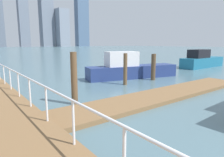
{
  "coord_description": "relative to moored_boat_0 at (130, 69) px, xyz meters",
  "views": [
    {
      "loc": [
        -5.04,
        1.7,
        2.71
      ],
      "look_at": [
        -0.15,
        8.15,
        1.28
      ],
      "focal_mm": 31.97,
      "sensor_mm": 36.0,
      "label": 1
    }
  ],
  "objects": [
    {
      "name": "skyline_tower_7",
      "position": [
        82.61,
        157.8,
        38.15
      ],
      "size": [
        11.52,
        9.7,
        77.75
      ],
      "primitive_type": "cube",
      "rotation": [
        0.0,
        0.0,
        -0.09
      ],
      "color": "slate",
      "rests_on": "ground_plane"
    },
    {
      "name": "skyline_tower_5",
      "position": [
        49.92,
        158.7,
        27.45
      ],
      "size": [
        10.95,
        8.11,
        56.36
      ],
      "primitive_type": "cube",
      "rotation": [
        0.0,
        0.0,
        0.08
      ],
      "color": "slate",
      "rests_on": "ground_plane"
    },
    {
      "name": "boardwalk_railing",
      "position": [
        -8.67,
        -6.73,
        0.52
      ],
      "size": [
        0.06,
        23.04,
        1.08
      ],
      "color": "white",
      "rests_on": "boardwalk"
    },
    {
      "name": "moored_boat_2",
      "position": [
        11.33,
        0.37,
        0.04
      ],
      "size": [
        6.74,
        1.84,
        2.03
      ],
      "color": "#1E6B8C",
      "rests_on": "ground_plane"
    },
    {
      "name": "moored_boat_0",
      "position": [
        0.0,
        0.0,
        0.0
      ],
      "size": [
        7.54,
        3.25,
        2.09
      ],
      "color": "navy",
      "rests_on": "ground_plane"
    },
    {
      "name": "dock_piling_1",
      "position": [
        -6.67,
        -3.67,
        0.44
      ],
      "size": [
        0.28,
        0.28,
        2.34
      ],
      "primitive_type": "cylinder",
      "color": "brown",
      "rests_on": "ground_plane"
    },
    {
      "name": "floating_dock",
      "position": [
        -2.46,
        -5.22,
        -0.64
      ],
      "size": [
        13.12,
        2.0,
        0.18
      ],
      "primitive_type": "cube",
      "color": "olive",
      "rests_on": "ground_plane"
    },
    {
      "name": "ground_plane",
      "position": [
        -5.52,
        6.74,
        -0.73
      ],
      "size": [
        300.0,
        300.0,
        0.0
      ],
      "primitive_type": "plane",
      "color": "slate"
    },
    {
      "name": "skyline_tower_6",
      "position": [
        61.05,
        152.72,
        14.87
      ],
      "size": [
        10.08,
        9.69,
        31.19
      ],
      "primitive_type": "cube",
      "rotation": [
        0.0,
        0.0,
        0.09
      ],
      "color": "gray",
      "rests_on": "ground_plane"
    },
    {
      "name": "skyline_tower_4",
      "position": [
        32.6,
        162.65,
        27.78
      ],
      "size": [
        7.58,
        6.26,
        57.02
      ],
      "primitive_type": "cube",
      "rotation": [
        0.0,
        0.0,
        -0.0
      ],
      "color": "slate",
      "rests_on": "ground_plane"
    },
    {
      "name": "dock_piling_0",
      "position": [
        -2.03,
        -1.75,
        0.31
      ],
      "size": [
        0.25,
        0.25,
        2.07
      ],
      "primitive_type": "cylinder",
      "color": "brown",
      "rests_on": "ground_plane"
    },
    {
      "name": "dock_piling_3",
      "position": [
        0.76,
        -1.7,
        0.25
      ],
      "size": [
        0.34,
        0.34,
        1.95
      ],
      "primitive_type": "cylinder",
      "color": "brown",
      "rests_on": "ground_plane"
    }
  ]
}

